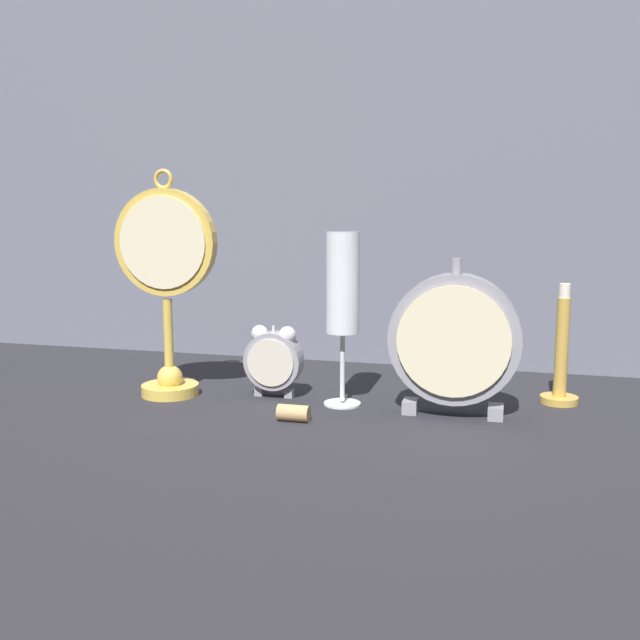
% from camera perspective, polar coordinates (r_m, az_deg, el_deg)
% --- Properties ---
extents(ground_plane, '(4.00, 4.00, 0.00)m').
position_cam_1_polar(ground_plane, '(1.00, -1.17, -7.16)').
color(ground_plane, '#232328').
extents(fabric_backdrop_drape, '(1.73, 0.01, 0.74)m').
position_cam_1_polar(fabric_backdrop_drape, '(1.28, 2.87, 12.94)').
color(fabric_backdrop_drape, slate).
rests_on(fabric_backdrop_drape, ground_plane).
extents(pocket_watch_on_stand, '(0.16, 0.09, 0.33)m').
position_cam_1_polar(pocket_watch_on_stand, '(1.07, -12.20, 3.08)').
color(pocket_watch_on_stand, gold).
rests_on(pocket_watch_on_stand, ground_plane).
extents(alarm_clock_twin_bell, '(0.09, 0.03, 0.11)m').
position_cam_1_polar(alarm_clock_twin_bell, '(1.06, -3.74, -3.03)').
color(alarm_clock_twin_bell, gray).
rests_on(alarm_clock_twin_bell, ground_plane).
extents(mantel_clock_silver, '(0.17, 0.04, 0.21)m').
position_cam_1_polar(mantel_clock_silver, '(0.96, 10.70, -1.60)').
color(mantel_clock_silver, gray).
rests_on(mantel_clock_silver, ground_plane).
extents(champagne_flute, '(0.05, 0.05, 0.25)m').
position_cam_1_polar(champagne_flute, '(0.99, 1.83, 2.14)').
color(champagne_flute, silver).
rests_on(champagne_flute, ground_plane).
extents(brass_candlestick, '(0.05, 0.05, 0.17)m').
position_cam_1_polar(brass_candlestick, '(1.08, 18.72, -3.20)').
color(brass_candlestick, gold).
rests_on(brass_candlestick, ground_plane).
extents(wine_cork, '(0.04, 0.02, 0.02)m').
position_cam_1_polar(wine_cork, '(0.95, -2.18, -7.44)').
color(wine_cork, tan).
rests_on(wine_cork, ground_plane).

